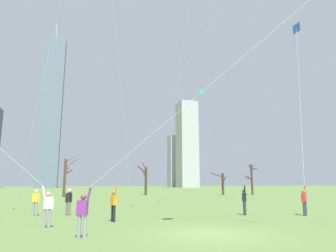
% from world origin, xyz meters
% --- Properties ---
extents(ground_plane, '(400.00, 400.00, 0.00)m').
position_xyz_m(ground_plane, '(0.00, 0.00, 0.00)').
color(ground_plane, '#5B7A3D').
extents(kite_flyer_midfield_center_white, '(13.39, 6.21, 13.83)m').
position_xyz_m(kite_flyer_midfield_center_white, '(-3.19, -0.55, 2.65)').
color(kite_flyer_midfield_center_white, gray).
rests_on(kite_flyer_midfield_center_white, ground).
extents(kite_flyer_far_back_blue, '(8.93, 9.17, 19.11)m').
position_xyz_m(kite_flyer_far_back_blue, '(10.57, 6.91, 5.22)').
color(kite_flyer_far_back_blue, '#33384C').
rests_on(kite_flyer_far_back_blue, ground).
extents(kite_flyer_foreground_right_purple, '(6.02, 7.59, 11.10)m').
position_xyz_m(kite_flyer_foreground_right_purple, '(4.37, 5.12, 2.32)').
color(kite_flyer_foreground_right_purple, '#33384C').
rests_on(kite_flyer_foreground_right_purple, ground).
extents(kite_flyer_midfield_left_green, '(7.12, 12.29, 16.80)m').
position_xyz_m(kite_flyer_midfield_left_green, '(-1.46, 1.99, 5.03)').
color(kite_flyer_midfield_left_green, black).
rests_on(kite_flyer_midfield_left_green, ground).
extents(bystander_strolling_midfield, '(0.47, 0.33, 1.62)m').
position_xyz_m(bystander_strolling_midfield, '(-7.66, 9.25, 0.90)').
color(bystander_strolling_midfield, gray).
rests_on(bystander_strolling_midfield, ground).
extents(bystander_far_off_by_trees, '(0.22, 0.51, 1.62)m').
position_xyz_m(bystander_far_off_by_trees, '(-5.71, 12.42, 0.90)').
color(bystander_far_off_by_trees, gray).
rests_on(bystander_far_off_by_trees, ground).
extents(bystander_watching_nearby, '(0.43, 0.36, 1.62)m').
position_xyz_m(bystander_watching_nearby, '(-5.70, 9.16, 0.90)').
color(bystander_watching_nearby, '#726656').
rests_on(bystander_watching_nearby, ground).
extents(distant_kite_low_near_trees_teal, '(4.07, 0.26, 15.63)m').
position_xyz_m(distant_kite_low_near_trees_teal, '(11.97, 28.43, 13.62)').
color(distant_kite_low_near_trees_teal, teal).
rests_on(distant_kite_low_near_trees_teal, ground).
extents(bare_tree_leftmost, '(1.81, 1.60, 5.91)m').
position_xyz_m(bare_tree_leftmost, '(-7.02, 36.57, 2.98)').
color(bare_tree_leftmost, '#4C3828').
rests_on(bare_tree_leftmost, ground).
extents(bare_tree_right_of_center, '(2.20, 2.68, 3.85)m').
position_xyz_m(bare_tree_right_of_center, '(19.01, 37.46, 2.14)').
color(bare_tree_right_of_center, '#4C3828').
rests_on(bare_tree_right_of_center, ground).
extents(bare_tree_left_of_center, '(1.87, 2.47, 5.62)m').
position_xyz_m(bare_tree_left_of_center, '(5.95, 40.41, 2.75)').
color(bare_tree_left_of_center, '#423326').
rests_on(bare_tree_left_of_center, ground).
extents(bare_tree_rightmost, '(2.47, 2.94, 5.36)m').
position_xyz_m(bare_tree_rightmost, '(24.02, 36.18, 2.88)').
color(bare_tree_rightmost, '#423326').
rests_on(bare_tree_rightmost, ground).
extents(skyline_wide_slab, '(9.37, 7.00, 75.94)m').
position_xyz_m(skyline_wide_slab, '(-18.40, 131.37, 34.08)').
color(skyline_wide_slab, slate).
rests_on(skyline_wide_slab, ground).
extents(skyline_mid_tower_left, '(11.58, 6.67, 32.17)m').
position_xyz_m(skyline_mid_tower_left, '(44.19, 136.57, 12.91)').
color(skyline_mid_tower_left, '#9EA3AD').
rests_on(skyline_mid_tower_left, ground).
extents(skyline_short_annex, '(8.16, 9.62, 39.78)m').
position_xyz_m(skyline_short_annex, '(42.98, 122.08, 19.89)').
color(skyline_short_annex, '#B2B2B7').
rests_on(skyline_short_annex, ground).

